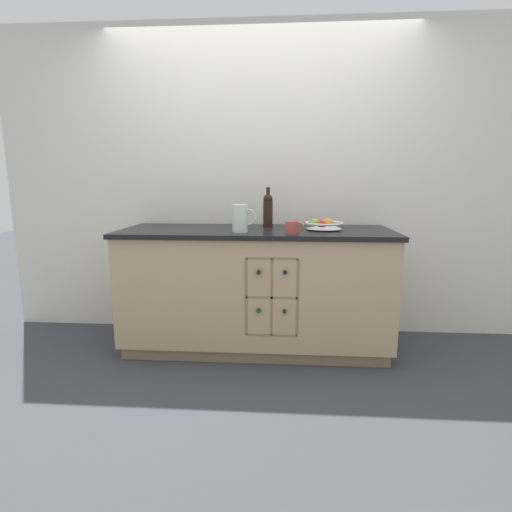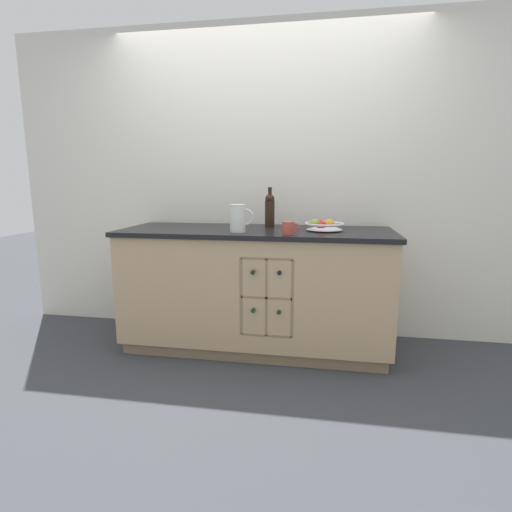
{
  "view_description": "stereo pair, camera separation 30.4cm",
  "coord_description": "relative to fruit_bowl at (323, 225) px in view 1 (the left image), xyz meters",
  "views": [
    {
      "loc": [
        0.21,
        -2.99,
        1.29
      ],
      "look_at": [
        0.0,
        0.0,
        0.73
      ],
      "focal_mm": 28.0,
      "sensor_mm": 36.0,
      "label": 1
    },
    {
      "loc": [
        0.51,
        -2.95,
        1.29
      ],
      "look_at": [
        0.0,
        0.0,
        0.73
      ],
      "focal_mm": 28.0,
      "sensor_mm": 36.0,
      "label": 2
    }
  ],
  "objects": [
    {
      "name": "kitchen_island",
      "position": [
        -0.5,
        -0.0,
        -0.5
      ],
      "size": [
        2.04,
        0.76,
        0.93
      ],
      "color": "#8B7354",
      "rests_on": "ground_plane"
    },
    {
      "name": "ground_plane",
      "position": [
        -0.5,
        -0.0,
        -0.97
      ],
      "size": [
        14.0,
        14.0,
        0.0
      ],
      "primitive_type": "plane",
      "color": "#383A3F"
    },
    {
      "name": "standing_wine_bottle",
      "position": [
        -0.42,
        0.15,
        0.1
      ],
      "size": [
        0.08,
        0.08,
        0.31
      ],
      "color": "black",
      "rests_on": "kitchen_island"
    },
    {
      "name": "white_pitcher",
      "position": [
        -0.6,
        -0.18,
        0.06
      ],
      "size": [
        0.17,
        0.12,
        0.2
      ],
      "color": "silver",
      "rests_on": "kitchen_island"
    },
    {
      "name": "back_wall",
      "position": [
        -0.5,
        0.42,
        0.3
      ],
      "size": [
        4.4,
        0.06,
        2.55
      ],
      "primitive_type": "cube",
      "color": "silver",
      "rests_on": "ground_plane"
    },
    {
      "name": "fruit_bowl",
      "position": [
        0.0,
        0.0,
        0.0
      ],
      "size": [
        0.29,
        0.29,
        0.09
      ],
      "color": "silver",
      "rests_on": "kitchen_island"
    },
    {
      "name": "ceramic_mug",
      "position": [
        -0.24,
        -0.24,
        0.0
      ],
      "size": [
        0.12,
        0.09,
        0.09
      ],
      "color": "#B7473D",
      "rests_on": "kitchen_island"
    }
  ]
}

